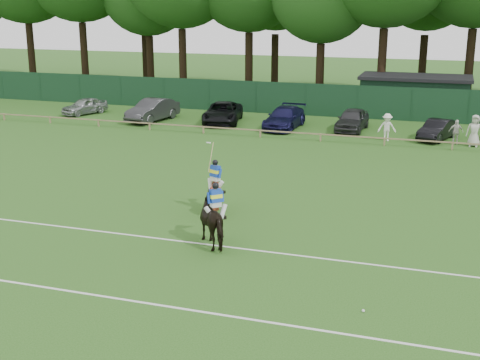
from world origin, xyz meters
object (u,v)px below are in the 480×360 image
at_px(utility_shed, 415,95).
at_px(sedan_silver, 85,106).
at_px(sedan_grey, 153,110).
at_px(suv_black, 223,113).
at_px(horse_chestnut, 215,192).
at_px(spectator_left, 387,127).
at_px(spectator_right, 475,131).
at_px(horse_dark, 216,221).
at_px(estate_black, 437,130).
at_px(spectator_mid, 456,132).
at_px(sedan_navy, 284,118).
at_px(hatch_grey, 352,120).
at_px(polo_ball, 363,311).

bearing_deg(utility_shed, sedan_silver, -162.29).
xyz_separation_m(sedan_grey, suv_black, (5.21, 0.87, -0.07)).
distance_m(horse_chestnut, spectator_left, 17.57).
bearing_deg(horse_chestnut, spectator_right, -97.62).
distance_m(horse_dark, horse_chestnut, 3.85).
bearing_deg(suv_black, estate_black, -15.99).
relative_size(spectator_left, spectator_mid, 1.15).
xyz_separation_m(sedan_grey, spectator_left, (17.23, -1.74, 0.07)).
bearing_deg(spectator_mid, sedan_navy, 160.07).
height_order(horse_dark, estate_black, horse_dark).
height_order(suv_black, sedan_navy, suv_black).
bearing_deg(spectator_left, hatch_grey, 120.50).
height_order(spectator_left, spectator_right, spectator_right).
bearing_deg(suv_black, polo_ball, -73.94).
relative_size(suv_black, spectator_left, 3.04).
distance_m(horse_dark, sedan_navy, 22.53).
relative_size(spectator_mid, polo_ball, 17.03).
xyz_separation_m(horse_chestnut, sedan_navy, (-1.75, 18.71, -0.12)).
height_order(sedan_silver, polo_ball, sedan_silver).
xyz_separation_m(horse_dark, sedan_navy, (-3.10, 22.32, -0.19)).
bearing_deg(estate_black, hatch_grey, -174.91).
distance_m(sedan_silver, estate_black, 26.66).
distance_m(sedan_silver, suv_black, 11.56).
height_order(spectator_right, polo_ball, spectator_right).
bearing_deg(sedan_navy, sedan_silver, -179.96).
bearing_deg(estate_black, utility_shed, 120.69).
xyz_separation_m(horse_dark, estate_black, (7.17, 21.68, -0.28)).
xyz_separation_m(polo_ball, utility_shed, (-0.72, 34.56, 1.49)).
relative_size(estate_black, polo_ball, 43.43).
bearing_deg(spectator_right, sedan_grey, 178.82).
bearing_deg(hatch_grey, horse_chestnut, -94.90).
xyz_separation_m(spectator_mid, utility_shed, (-3.15, 10.14, 0.77)).
height_order(sedan_grey, hatch_grey, sedan_grey).
distance_m(suv_black, sedan_navy, 4.84).
distance_m(sedan_grey, spectator_right, 22.55).
bearing_deg(estate_black, sedan_navy, -165.18).
relative_size(horse_dark, estate_black, 0.56).
bearing_deg(hatch_grey, sedan_navy, -167.90).
bearing_deg(sedan_grey, spectator_right, 5.43).
bearing_deg(polo_ball, hatch_grey, 99.28).
xyz_separation_m(horse_chestnut, sedan_silver, (-18.11, 19.42, -0.22)).
bearing_deg(hatch_grey, spectator_right, -15.54).
bearing_deg(sedan_grey, hatch_grey, 13.65).
relative_size(sedan_silver, estate_black, 0.97).
bearing_deg(spectator_mid, horse_chestnut, -131.44).
height_order(sedan_silver, spectator_left, spectator_left).
distance_m(horse_chestnut, spectator_right, 19.85).
relative_size(horse_chestnut, suv_black, 0.32).
distance_m(sedan_silver, spectator_left, 23.74).
distance_m(sedan_navy, utility_shed, 11.92).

